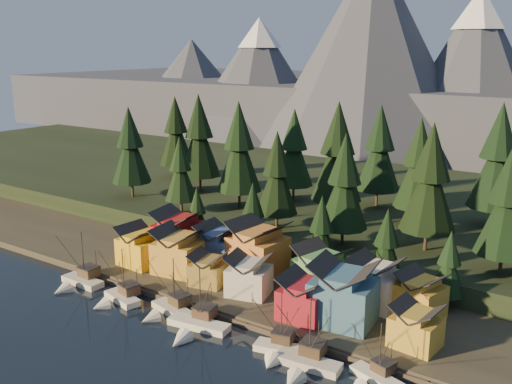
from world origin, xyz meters
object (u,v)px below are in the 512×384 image
Objects in this scene: house_back_0 at (178,232)px; house_back_1 at (219,244)px; boat_2 at (167,303)px; boat_0 at (78,275)px; boat_3 at (195,319)px; boat_4 at (278,341)px; house_front_1 at (179,249)px; boat_6 at (373,371)px; boat_5 at (305,356)px; boat_1 at (117,291)px; house_front_0 at (141,245)px.

house_back_1 is at bearing -6.92° from house_back_0.
house_back_0 is 1.21× the size of house_back_1.
house_back_1 is (-4.50, 21.59, 4.10)m from boat_2.
boat_0 is 0.99× the size of boat_3.
house_front_1 is (-33.79, 14.70, 4.26)m from boat_4.
house_back_0 is (-55.76, 20.88, 5.23)m from boat_6.
house_front_1 is (-49.48, 13.78, 4.63)m from boat_6.
house_front_1 is 9.49m from house_back_0.
boat_0 reaches higher than house_front_1.
boat_3 is at bearing 174.29° from boat_5.
boat_5 is (5.77, -1.61, 0.04)m from boat_4.
boat_1 is at bearing -88.70° from house_back_0.
boat_1 is 1.12× the size of house_front_1.
boat_1 is 1.03× the size of boat_4.
house_back_1 reaches higher than boat_6.
boat_2 is 8.47m from boat_3.
boat_0 is 48.46m from boat_4.
house_back_1 is (11.19, 0.49, -0.78)m from house_back_0.
house_back_1 is at bearing 48.83° from house_front_1.
boat_3 is at bearing -24.18° from house_front_0.
boat_4 is at bearing -39.47° from house_back_1.
house_front_1 reaches higher than boat_1.
boat_1 is at bearing -57.37° from house_front_0.
boat_0 reaches higher than boat_6.
boat_1 is (12.71, -0.93, -0.10)m from boat_0.
house_back_1 is (4.91, 7.58, -0.18)m from house_front_1.
house_back_0 is (8.39, 21.85, 4.68)m from boat_0.
house_back_0 is at bearing 128.19° from boat_3.
boat_0 is at bearing 168.37° from boat_4.
boat_5 is 51.67m from house_front_0.
boat_2 is 24.39m from boat_4.
house_back_1 is at bearing 35.44° from house_front_0.
boat_6 is (51.45, 1.90, -0.45)m from boat_1.
boat_2 reaches higher than boat_6.
boat_6 is 60.67m from house_front_0.
boat_0 reaches higher than boat_1.
house_front_1 is (-39.56, 16.31, 4.22)m from boat_5.
boat_0 is 54.25m from boat_5.
boat_1 reaches higher than boat_2.
boat_5 is (41.53, -0.62, -0.03)m from boat_1.
house_front_0 is at bearing -150.46° from house_back_1.
house_front_0 reaches higher than boat_6.
boat_3 is at bearing -63.56° from house_back_1.
boat_5 is 1.23× the size of boat_6.
boat_0 is 21.20m from house_front_1.
boat_0 is at bearing -143.07° from house_front_1.
house_back_1 reaches higher than boat_1.
boat_6 is at bearing -3.56° from boat_3.
boat_2 is at bearing 3.21° from boat_0.
boat_0 reaches higher than boat_5.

